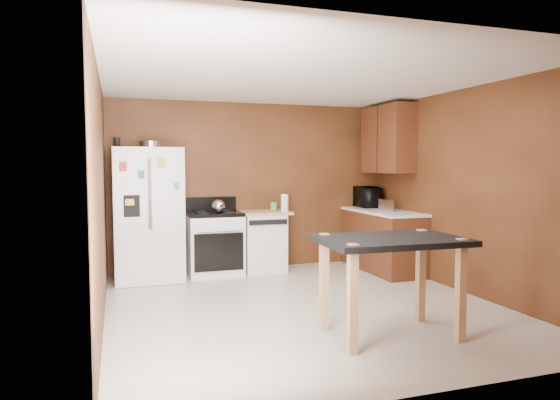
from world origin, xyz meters
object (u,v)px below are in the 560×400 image
roasting_pan (152,145)px  gas_range (214,243)px  kettle (218,206)px  refrigerator (148,214)px  island (390,252)px  microwave (367,198)px  green_canister (274,206)px  toaster (386,205)px  paper_towel (285,203)px  dishwasher (262,241)px  pen_cup (117,142)px

roasting_pan → gas_range: 1.62m
kettle → refrigerator: bearing=174.8°
island → microwave: bearing=65.5°
green_canister → gas_range: bearing=-173.0°
toaster → paper_towel: bearing=169.4°
microwave → island: 3.48m
paper_towel → green_canister: 0.25m
kettle → green_canister: kettle is taller
green_canister → island: bearing=-87.9°
dishwasher → kettle: bearing=-166.0°
dishwasher → island: size_ratio=0.68×
microwave → pen_cup: bearing=95.8°
dishwasher → refrigerator: bearing=-177.0°
kettle → microwave: (2.45, 0.24, 0.05)m
paper_towel → refrigerator: (-1.94, 0.04, -0.12)m
toaster → dishwasher: (-1.68, 0.66, -0.53)m
pen_cup → toaster: size_ratio=0.54×
kettle → paper_towel: bearing=2.5°
green_canister → island: size_ratio=0.09×
refrigerator → island: 3.58m
paper_towel → dishwasher: paper_towel is taller
microwave → dishwasher: microwave is taller
pen_cup → dishwasher: size_ratio=0.14×
kettle → green_canister: 0.93m
roasting_pan → kettle: roasting_pan is taller
pen_cup → paper_towel: (2.32, -0.00, -0.85)m
roasting_pan → green_canister: (1.77, 0.13, -0.89)m
green_canister → dishwasher: 0.55m
paper_towel → gas_range: 1.17m
pen_cup → green_canister: (2.22, 0.21, -0.91)m
toaster → dishwasher: 1.88m
island → green_canister: bearing=92.1°
gas_range → microwave: bearing=2.2°
refrigerator → gas_range: size_ratio=1.64×
paper_towel → gas_range: size_ratio=0.23×
paper_towel → microwave: 1.47m
roasting_pan → paper_towel: (1.87, -0.08, -0.83)m
pen_cup → microwave: (3.78, 0.20, -0.82)m
roasting_pan → toaster: size_ratio=1.50×
toaster → island: bearing=-108.6°
toaster → pen_cup: bearing=-177.6°
pen_cup → gas_range: 1.91m
microwave → gas_range: bearing=95.1°
roasting_pan → pen_cup: bearing=-170.0°
refrigerator → island: refrigerator is taller
pen_cup → dishwasher: bearing=3.5°
roasting_pan → toaster: roasting_pan is taller
green_canister → microwave: 1.56m
roasting_pan → gas_range: roasting_pan is taller
kettle → roasting_pan: bearing=171.8°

